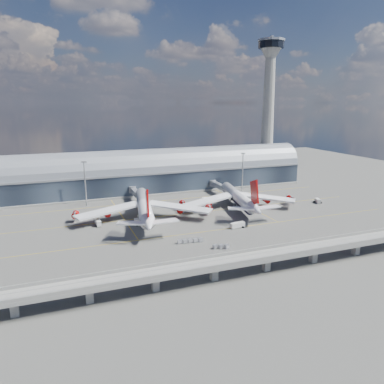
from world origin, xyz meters
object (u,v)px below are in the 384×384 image
object	(u,v)px
airliner_left	(144,207)
service_truck_5	(207,200)
service_truck_3	(318,201)
cargo_train_1	(190,241)
service_truck_4	(240,205)
service_truck_2	(237,225)
airliner_right	(239,198)
floodlight_mast_right	(243,171)
control_tower	(268,111)
cargo_train_0	(221,247)
floodlight_mast_left	(85,182)
service_truck_1	(140,222)
service_truck_0	(98,223)

from	to	relation	value
airliner_left	service_truck_5	bearing A→B (deg)	35.80
service_truck_3	cargo_train_1	world-z (taller)	service_truck_3
service_truck_4	service_truck_2	bearing A→B (deg)	-123.94
airliner_right	cargo_train_1	size ratio (longest dim) A/B	6.11
floodlight_mast_right	service_truck_2	xyz separation A→B (m)	(-37.88, -65.59, -12.27)
floodlight_mast_right	service_truck_4	bearing A→B (deg)	-120.16
control_tower	service_truck_2	distance (m)	128.83
cargo_train_0	service_truck_5	bearing A→B (deg)	-38.36
airliner_right	service_truck_5	distance (m)	21.32
control_tower	cargo_train_1	bearing A→B (deg)	-134.14
airliner_left	airliner_right	bearing A→B (deg)	13.43
control_tower	floodlight_mast_right	distance (m)	58.76
airliner_left	service_truck_3	distance (m)	102.82
floodlight_mast_left	airliner_right	world-z (taller)	floodlight_mast_left
service_truck_1	cargo_train_0	size ratio (longest dim) A/B	0.84
service_truck_2	service_truck_3	world-z (taller)	service_truck_2
control_tower	cargo_train_1	size ratio (longest dim) A/B	9.14
floodlight_mast_left	floodlight_mast_right	size ratio (longest dim) A/B	1.00
service_truck_3	service_truck_4	distance (m)	47.61
floodlight_mast_right	service_truck_5	distance (m)	39.20
service_truck_1	service_truck_2	bearing A→B (deg)	-109.64
service_truck_5	cargo_train_1	bearing A→B (deg)	-175.31
floodlight_mast_right	service_truck_5	bearing A→B (deg)	-151.77
airliner_left	service_truck_2	size ratio (longest dim) A/B	9.89
service_truck_1	service_truck_5	distance (m)	54.12
control_tower	service_truck_3	bearing A→B (deg)	-96.39
service_truck_5	control_tower	bearing A→B (deg)	-21.98
service_truck_3	service_truck_5	size ratio (longest dim) A/B	0.90
airliner_left	service_truck_3	bearing A→B (deg)	8.09
airliner_right	service_truck_3	world-z (taller)	airliner_right
floodlight_mast_left	service_truck_4	xyz separation A→B (m)	(80.25, -33.99, -12.30)
service_truck_4	cargo_train_0	size ratio (longest dim) A/B	0.68
airliner_left	service_truck_2	xyz separation A→B (m)	(37.58, -28.00, -5.09)
airliner_left	service_truck_1	xyz separation A→B (m)	(-4.03, -7.46, -4.82)
service_truck_3	service_truck_4	bearing A→B (deg)	-169.17
floodlight_mast_left	service_truck_3	world-z (taller)	floodlight_mast_left
control_tower	airliner_left	world-z (taller)	control_tower
floodlight_mast_right	service_truck_4	distance (m)	41.19
cargo_train_0	service_truck_0	bearing A→B (deg)	22.04
floodlight_mast_right	service_truck_0	distance (m)	106.37
floodlight_mast_right	service_truck_3	xyz separation A→B (m)	(27.13, -42.27, -12.35)
service_truck_3	service_truck_5	world-z (taller)	service_truck_5
floodlight_mast_right	floodlight_mast_left	bearing A→B (deg)	180.00
service_truck_1	service_truck_5	xyz separation A→B (m)	(46.66, 27.42, -0.17)
airliner_right	service_truck_0	world-z (taller)	airliner_right
floodlight_mast_left	service_truck_0	size ratio (longest dim) A/B	3.94
control_tower	service_truck_3	world-z (taller)	control_tower
cargo_train_0	service_truck_3	bearing A→B (deg)	-81.86
airliner_right	cargo_train_0	xyz separation A→B (m)	(-34.82, -51.00, -4.90)
floodlight_mast_left	service_truck_0	xyz separation A→B (m)	(1.53, -38.30, -12.26)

